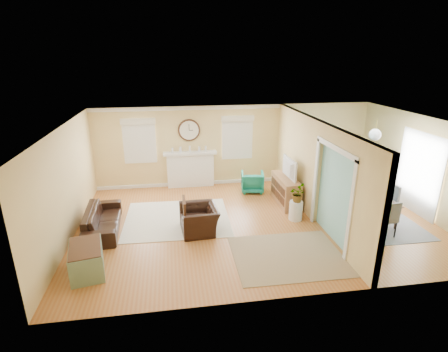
{
  "coord_description": "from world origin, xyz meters",
  "views": [
    {
      "loc": [
        -2.09,
        -7.93,
        4.12
      ],
      "look_at": [
        -0.8,
        0.3,
        1.2
      ],
      "focal_mm": 28.0,
      "sensor_mm": 36.0,
      "label": 1
    }
  ],
  "objects_px": {
    "eames_chair": "(199,219)",
    "green_chair": "(252,182)",
    "sofa": "(103,220)",
    "dining_table": "(363,206)",
    "credenza": "(286,191)"
  },
  "relations": [
    {
      "from": "sofa",
      "to": "eames_chair",
      "type": "relative_size",
      "value": 1.99
    },
    {
      "from": "green_chair",
      "to": "credenza",
      "type": "distance_m",
      "value": 1.3
    },
    {
      "from": "credenza",
      "to": "dining_table",
      "type": "distance_m",
      "value": 2.12
    },
    {
      "from": "sofa",
      "to": "green_chair",
      "type": "bearing_deg",
      "value": -68.06
    },
    {
      "from": "sofa",
      "to": "credenza",
      "type": "relative_size",
      "value": 1.4
    },
    {
      "from": "credenza",
      "to": "dining_table",
      "type": "relative_size",
      "value": 0.79
    },
    {
      "from": "eames_chair",
      "to": "credenza",
      "type": "height_order",
      "value": "credenza"
    },
    {
      "from": "sofa",
      "to": "eames_chair",
      "type": "distance_m",
      "value": 2.37
    },
    {
      "from": "eames_chair",
      "to": "green_chair",
      "type": "relative_size",
      "value": 1.42
    },
    {
      "from": "sofa",
      "to": "dining_table",
      "type": "xyz_separation_m",
      "value": [
        6.69,
        -0.31,
        0.03
      ]
    },
    {
      "from": "eames_chair",
      "to": "green_chair",
      "type": "height_order",
      "value": "eames_chair"
    },
    {
      "from": "credenza",
      "to": "dining_table",
      "type": "bearing_deg",
      "value": -34.68
    },
    {
      "from": "dining_table",
      "to": "green_chair",
      "type": "bearing_deg",
      "value": 41.36
    },
    {
      "from": "sofa",
      "to": "eames_chair",
      "type": "xyz_separation_m",
      "value": [
        2.34,
        -0.42,
        0.03
      ]
    },
    {
      "from": "green_chair",
      "to": "dining_table",
      "type": "xyz_separation_m",
      "value": [
        2.47,
        -2.28,
        -0.0
      ]
    }
  ]
}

